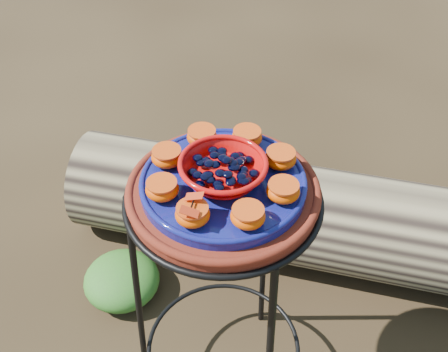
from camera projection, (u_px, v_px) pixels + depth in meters
The scene contains 17 objects.
plant_stand at pixel (223, 302), 1.36m from camera, with size 0.44×0.44×0.70m, color black, non-canonical shape.
terracotta_saucer at pixel (223, 194), 1.11m from camera, with size 0.38×0.38×0.03m, color #66170A.
cobalt_plate at pixel (223, 184), 1.10m from camera, with size 0.33×0.33×0.02m, color #06174C.
red_bowl at pixel (223, 171), 1.07m from camera, with size 0.16×0.16×0.05m, color #BF0C09, non-canonical shape.
glass_gems at pixel (223, 158), 1.05m from camera, with size 0.13×0.13×0.02m, color black, non-canonical shape.
orange_half_0 at pixel (193, 214), 1.00m from camera, with size 0.06×0.06×0.03m, color #D03D00.
orange_half_1 at pixel (248, 216), 0.99m from camera, with size 0.06×0.06×0.03m, color #D03D00.
orange_half_2 at pixel (283, 191), 1.04m from camera, with size 0.06×0.06×0.03m, color #D03D00.
orange_half_3 at pixel (280, 158), 1.11m from camera, with size 0.06×0.06×0.03m, color #D03D00.
orange_half_4 at pixel (247, 137), 1.16m from camera, with size 0.06×0.06×0.03m, color #D03D00.
orange_half_5 at pixel (202, 137), 1.16m from camera, with size 0.06×0.06×0.03m, color #D03D00.
orange_half_6 at pixel (167, 157), 1.11m from camera, with size 0.06×0.06×0.03m, color #D03D00.
orange_half_7 at pixel (162, 189), 1.04m from camera, with size 0.06×0.06×0.03m, color #D03D00.
butterfly at pixel (192, 205), 0.98m from camera, with size 0.07×0.04×0.01m, color #BA2D10, non-canonical shape.
driftwood_log at pixel (341, 222), 1.81m from camera, with size 1.77×0.46×0.33m, color black, non-canonical shape.
foliage_left at pixel (122, 279), 1.77m from camera, with size 0.24×0.24×0.12m, color #2E5A20.
foliage_back at pixel (294, 205), 1.98m from camera, with size 0.34×0.34×0.17m, color #2E5A20.
Camera 1 is at (0.42, -0.68, 1.49)m, focal length 45.00 mm.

